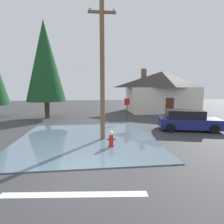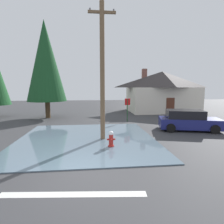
{
  "view_description": "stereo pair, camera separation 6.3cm",
  "coord_description": "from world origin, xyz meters",
  "px_view_note": "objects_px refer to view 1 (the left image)",
  "views": [
    {
      "loc": [
        0.41,
        -6.45,
        3.2
      ],
      "look_at": [
        1.63,
        4.24,
        1.74
      ],
      "focal_mm": 28.99,
      "sensor_mm": 36.0,
      "label": 1
    },
    {
      "loc": [
        0.47,
        -6.46,
        3.2
      ],
      "look_at": [
        1.63,
        4.24,
        1.74
      ],
      "focal_mm": 28.99,
      "sensor_mm": 36.0,
      "label": 2
    }
  ],
  "objects_px": {
    "utility_pole": "(102,71)",
    "pine_tree_mid_left": "(45,61)",
    "house": "(161,91)",
    "stop_sign_far": "(127,105)",
    "parked_car": "(188,120)",
    "fire_hydrant": "(111,139)"
  },
  "relations": [
    {
      "from": "utility_pole",
      "to": "stop_sign_far",
      "type": "relative_size",
      "value": 3.65
    },
    {
      "from": "utility_pole",
      "to": "house",
      "type": "height_order",
      "value": "utility_pole"
    },
    {
      "from": "stop_sign_far",
      "to": "pine_tree_mid_left",
      "type": "bearing_deg",
      "value": 159.76
    },
    {
      "from": "utility_pole",
      "to": "house",
      "type": "distance_m",
      "value": 15.26
    },
    {
      "from": "stop_sign_far",
      "to": "house",
      "type": "xyz_separation_m",
      "value": [
        5.95,
        6.76,
        1.21
      ]
    },
    {
      "from": "stop_sign_far",
      "to": "utility_pole",
      "type": "bearing_deg",
      "value": -114.79
    },
    {
      "from": "stop_sign_far",
      "to": "house",
      "type": "height_order",
      "value": "house"
    },
    {
      "from": "stop_sign_far",
      "to": "house",
      "type": "bearing_deg",
      "value": 48.68
    },
    {
      "from": "fire_hydrant",
      "to": "stop_sign_far",
      "type": "bearing_deg",
      "value": 72.49
    },
    {
      "from": "utility_pole",
      "to": "pine_tree_mid_left",
      "type": "bearing_deg",
      "value": 121.51
    },
    {
      "from": "house",
      "to": "stop_sign_far",
      "type": "bearing_deg",
      "value": -131.32
    },
    {
      "from": "stop_sign_far",
      "to": "pine_tree_mid_left",
      "type": "relative_size",
      "value": 0.22
    },
    {
      "from": "pine_tree_mid_left",
      "to": "house",
      "type": "bearing_deg",
      "value": 15.31
    },
    {
      "from": "house",
      "to": "pine_tree_mid_left",
      "type": "xyz_separation_m",
      "value": [
        -13.94,
        -3.82,
        3.11
      ]
    },
    {
      "from": "fire_hydrant",
      "to": "pine_tree_mid_left",
      "type": "distance_m",
      "value": 12.91
    },
    {
      "from": "house",
      "to": "parked_car",
      "type": "relative_size",
      "value": 1.97
    },
    {
      "from": "parked_car",
      "to": "fire_hydrant",
      "type": "bearing_deg",
      "value": -151.76
    },
    {
      "from": "house",
      "to": "parked_car",
      "type": "height_order",
      "value": "house"
    },
    {
      "from": "pine_tree_mid_left",
      "to": "utility_pole",
      "type": "bearing_deg",
      "value": -58.49
    },
    {
      "from": "pine_tree_mid_left",
      "to": "parked_car",
      "type": "bearing_deg",
      "value": -30.2
    },
    {
      "from": "utility_pole",
      "to": "stop_sign_far",
      "type": "height_order",
      "value": "utility_pole"
    },
    {
      "from": "fire_hydrant",
      "to": "pine_tree_mid_left",
      "type": "bearing_deg",
      "value": 119.1
    }
  ]
}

